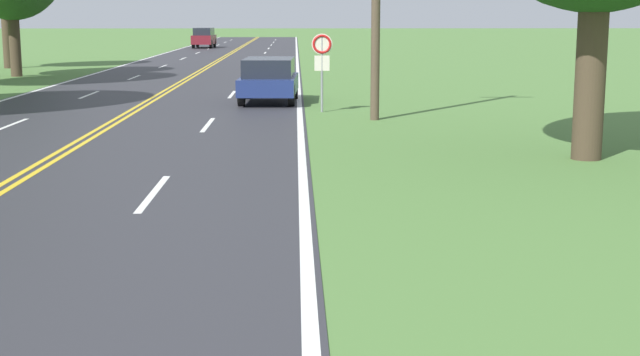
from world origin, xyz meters
The scene contains 3 objects.
traffic_sign centered at (5.60, 28.59, 1.71)m, with size 0.60×0.10×2.28m.
car_dark_blue_hatchback_mid_far centered at (3.96, 31.60, 0.78)m, with size 1.93×4.08×1.44m.
car_maroon_suv_receding centered at (-3.14, 81.28, 0.93)m, with size 1.84×4.30×1.73m.
Camera 1 is at (4.82, 2.51, 2.80)m, focal length 50.00 mm.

